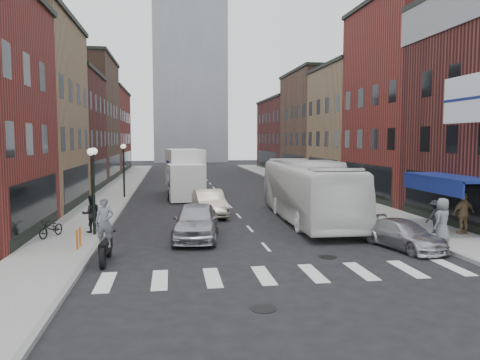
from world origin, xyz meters
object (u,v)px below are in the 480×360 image
at_px(box_truck, 185,174).
at_px(ped_left_solo, 91,214).
at_px(sedan_left_near, 196,221).
at_px(ped_right_a, 435,217).
at_px(billboard_sign, 468,101).
at_px(parked_bicycle, 51,228).
at_px(streetlamp_far, 124,160).
at_px(streetlamp_near, 93,174).
at_px(bike_rack, 79,238).
at_px(motorcycle_rider, 105,232).
at_px(transit_bus, 308,191).
at_px(ped_right_b, 464,213).
at_px(ped_right_c, 443,220).
at_px(curb_car, 404,235).
at_px(sedan_left_far, 209,203).

height_order(box_truck, ped_left_solo, box_truck).
xyz_separation_m(sedan_left_near, ped_right_a, (11.01, -1.02, 0.11)).
distance_m(billboard_sign, parked_bicycle, 18.91).
bearing_deg(parked_bicycle, streetlamp_far, 106.72).
distance_m(streetlamp_near, parked_bicycle, 2.99).
height_order(bike_rack, motorcycle_rider, motorcycle_rider).
distance_m(transit_bus, ped_left_solo, 11.40).
xyz_separation_m(ped_right_b, ped_right_c, (-1.99, -1.53, -0.02)).
height_order(motorcycle_rider, ped_left_solo, motorcycle_rider).
xyz_separation_m(billboard_sign, curb_car, (-3.01, -0.57, -5.55)).
relative_size(streetlamp_far, ped_right_b, 2.13).
xyz_separation_m(bike_rack, sedan_left_near, (4.81, 1.70, 0.27)).
distance_m(bike_rack, curb_car, 13.25).
relative_size(motorcycle_rider, parked_bicycle, 1.57).
distance_m(transit_bus, curb_car, 7.26).
relative_size(motorcycle_rider, sedan_left_far, 0.53).
distance_m(ped_left_solo, ped_right_a, 16.04).
height_order(billboard_sign, curb_car, billboard_sign).
bearing_deg(ped_right_a, streetlamp_near, -19.87).
height_order(streetlamp_far, ped_left_solo, streetlamp_far).
bearing_deg(streetlamp_far, motorcycle_rider, -86.62).
bearing_deg(streetlamp_near, sedan_left_far, 43.13).
xyz_separation_m(billboard_sign, motorcycle_rider, (-14.89, -1.11, -5.00)).
relative_size(ped_left_solo, ped_right_c, 0.92).
xyz_separation_m(transit_bus, ped_left_solo, (-11.16, -2.25, -0.66)).
bearing_deg(ped_right_a, ped_left_solo, -21.74).
bearing_deg(motorcycle_rider, ped_right_a, 13.30).
bearing_deg(bike_rack, sedan_left_far, 53.73).
relative_size(box_truck, ped_right_c, 4.57).
xyz_separation_m(billboard_sign, streetlamp_far, (-15.99, 17.50, -3.22)).
bearing_deg(sedan_left_near, streetlamp_far, 114.35).
relative_size(transit_bus, ped_right_b, 6.25).
height_order(streetlamp_far, parked_bicycle, streetlamp_far).
distance_m(sedan_left_near, curb_car, 8.92).
height_order(ped_right_a, ped_right_c, ped_right_c).
distance_m(sedan_left_far, ped_left_solo, 7.62).
xyz_separation_m(bike_rack, box_truck, (4.77, 17.31, 1.27)).
xyz_separation_m(transit_bus, curb_car, (2.04, -6.88, -1.09)).
distance_m(streetlamp_near, streetlamp_far, 14.00).
bearing_deg(ped_right_b, motorcycle_rider, 0.94).
height_order(streetlamp_near, curb_car, streetlamp_near).
bearing_deg(sedan_left_near, billboard_sign, -5.11).
relative_size(bike_rack, sedan_left_far, 0.17).
height_order(sedan_left_near, ped_right_c, ped_right_c).
relative_size(streetlamp_far, ped_right_c, 2.17).
height_order(streetlamp_near, motorcycle_rider, streetlamp_near).
bearing_deg(ped_left_solo, sedan_left_far, -160.90).
height_order(streetlamp_far, motorcycle_rider, streetlamp_far).
bearing_deg(streetlamp_near, ped_right_b, -8.01).
distance_m(streetlamp_far, ped_right_a, 22.45).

